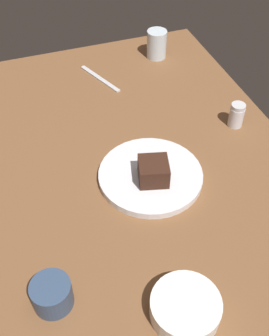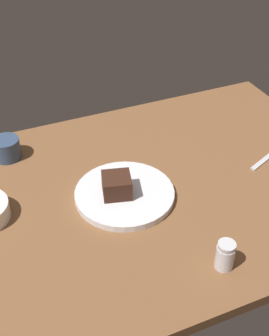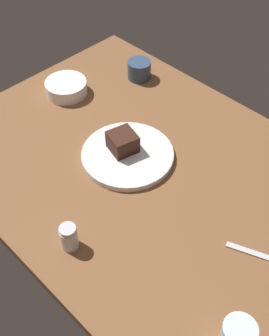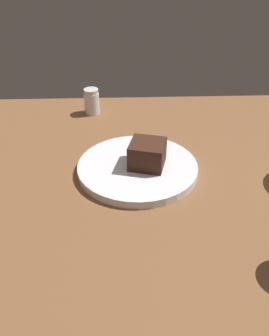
{
  "view_description": "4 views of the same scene",
  "coord_description": "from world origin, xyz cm",
  "views": [
    {
      "loc": [
        -74.91,
        26.78,
        80.98
      ],
      "look_at": [
        -6.91,
        2.91,
        6.5
      ],
      "focal_mm": 44.62,
      "sensor_mm": 36.0,
      "label": 1
    },
    {
      "loc": [
        -41.77,
        -85.6,
        83.28
      ],
      "look_at": [
        -3.6,
        3.6,
        8.04
      ],
      "focal_mm": 48.86,
      "sensor_mm": 36.0,
      "label": 2
    },
    {
      "loc": [
        54.82,
        -61.03,
        92.49
      ],
      "look_at": [
        -2.5,
        -3.92,
        5.24
      ],
      "focal_mm": 46.59,
      "sensor_mm": 36.0,
      "label": 3
    },
    {
      "loc": [
        -4.97,
        69.78,
        50.88
      ],
      "look_at": [
        -7.55,
        2.94,
        6.51
      ],
      "focal_mm": 41.29,
      "sensor_mm": 36.0,
      "label": 4
    }
  ],
  "objects": [
    {
      "name": "dining_table",
      "position": [
        0.0,
        0.0,
        1.5
      ],
      "size": [
        120.0,
        84.0,
        3.0
      ],
      "primitive_type": "cube",
      "color": "brown",
      "rests_on": "ground"
    },
    {
      "name": "dessert_plate",
      "position": [
        -8.36,
        -0.87,
        3.91
      ],
      "size": [
        26.37,
        26.37,
        1.83
      ],
      "primitive_type": "cylinder",
      "color": "silver",
      "rests_on": "dining_table"
    },
    {
      "name": "chocolate_cake_slice",
      "position": [
        -10.44,
        -0.75,
        7.59
      ],
      "size": [
        8.93,
        8.85,
        5.52
      ],
      "primitive_type": "cube",
      "rotation": [
        0.0,
        0.0,
        4.45
      ],
      "color": "#381E14",
      "rests_on": "dessert_plate"
    },
    {
      "name": "salt_shaker",
      "position": [
        3.18,
        -31.3,
        6.54
      ],
      "size": [
        4.25,
        4.25,
        7.18
      ],
      "color": "silver",
      "rests_on": "dining_table"
    },
    {
      "name": "water_glass",
      "position": [
        45.27,
        -23.48,
        7.77
      ],
      "size": [
        6.78,
        6.78,
        9.54
      ],
      "primitive_type": "cylinder",
      "color": "silver",
      "rests_on": "dining_table"
    },
    {
      "name": "side_bowl",
      "position": [
        -44.05,
        5.67,
        5.25
      ],
      "size": [
        13.68,
        13.68,
        4.5
      ],
      "primitive_type": "cylinder",
      "color": "white",
      "rests_on": "dining_table"
    },
    {
      "name": "coffee_cup",
      "position": [
        -33.36,
        29.11,
        6.12
      ],
      "size": [
        8.01,
        8.01,
        6.25
      ],
      "primitive_type": "cylinder",
      "color": "#334766",
      "rests_on": "dining_table"
    },
    {
      "name": "butter_knife",
      "position": [
        38.29,
        -0.95,
        3.25
      ],
      "size": [
        18.1,
        8.54,
        0.5
      ],
      "primitive_type": "cube",
      "rotation": [
        0.0,
        0.0,
        0.39
      ],
      "color": "silver",
      "rests_on": "dining_table"
    }
  ]
}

